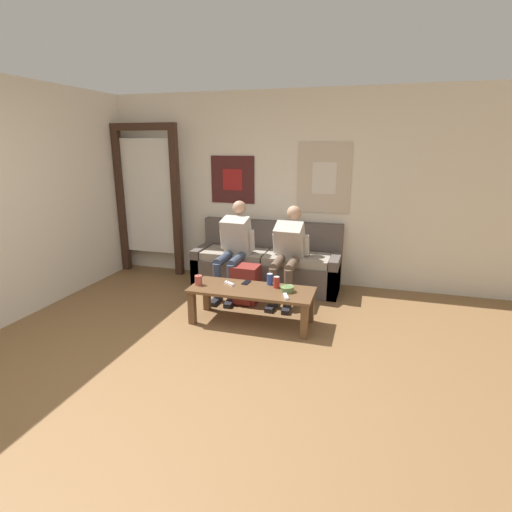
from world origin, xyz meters
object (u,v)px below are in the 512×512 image
(person_seated_teen, at_px, (288,250))
(drink_can_blue, at_px, (270,279))
(backpack, at_px, (245,285))
(pillar_candle, at_px, (198,280))
(ceramic_bowl, at_px, (287,288))
(couch, at_px, (267,265))
(cell_phone, at_px, (246,282))
(drink_can_red, at_px, (277,282))
(person_seated_adult, at_px, (234,245))
(coffee_table, at_px, (252,294))
(game_controller_near_left, at_px, (229,283))
(game_controller_near_right, at_px, (286,296))

(person_seated_teen, relative_size, drink_can_blue, 8.97)
(backpack, xyz_separation_m, pillar_candle, (-0.35, -0.58, 0.22))
(ceramic_bowl, xyz_separation_m, pillar_candle, (-0.97, -0.07, 0.02))
(couch, distance_m, cell_phone, 1.05)
(person_seated_teen, bearing_deg, drink_can_red, -87.07)
(person_seated_adult, relative_size, drink_can_red, 9.39)
(cell_phone, bearing_deg, couch, 92.03)
(drink_can_blue, bearing_deg, pillar_candle, -162.68)
(coffee_table, xyz_separation_m, cell_phone, (-0.11, 0.16, 0.07))
(drink_can_red, bearing_deg, couch, 109.82)
(pillar_candle, distance_m, cell_phone, 0.52)
(drink_can_red, distance_m, game_controller_near_left, 0.52)
(coffee_table, relative_size, person_seated_teen, 1.19)
(backpack, distance_m, drink_can_blue, 0.57)
(couch, distance_m, drink_can_red, 1.17)
(pillar_candle, xyz_separation_m, cell_phone, (0.48, 0.20, -0.05))
(person_seated_teen, height_order, drink_can_blue, person_seated_teen)
(couch, distance_m, game_controller_near_right, 1.46)
(ceramic_bowl, bearing_deg, cell_phone, 165.15)
(ceramic_bowl, height_order, pillar_candle, pillar_candle)
(ceramic_bowl, relative_size, pillar_candle, 1.24)
(game_controller_near_left, bearing_deg, person_seated_adult, 105.59)
(person_seated_adult, distance_m, drink_can_blue, 0.94)
(coffee_table, xyz_separation_m, game_controller_near_left, (-0.27, 0.06, 0.08))
(drink_can_blue, xyz_separation_m, cell_phone, (-0.26, -0.03, -0.06))
(couch, height_order, ceramic_bowl, couch)
(couch, height_order, drink_can_blue, couch)
(game_controller_near_left, relative_size, cell_phone, 0.99)
(person_seated_teen, relative_size, drink_can_red, 8.97)
(couch, height_order, game_controller_near_left, couch)
(drink_can_red, relative_size, cell_phone, 0.88)
(person_seated_adult, relative_size, cell_phone, 8.26)
(person_seated_adult, bearing_deg, person_seated_teen, 3.70)
(backpack, bearing_deg, game_controller_near_right, -46.35)
(cell_phone, bearing_deg, game_controller_near_right, -30.62)
(coffee_table, relative_size, ceramic_bowl, 9.02)
(pillar_candle, height_order, drink_can_blue, drink_can_blue)
(couch, xyz_separation_m, game_controller_near_left, (-0.12, -1.14, 0.11))
(coffee_table, xyz_separation_m, ceramic_bowl, (0.38, 0.03, 0.10))
(drink_can_blue, relative_size, drink_can_red, 1.00)
(pillar_candle, bearing_deg, drink_can_red, 10.43)
(ceramic_bowl, bearing_deg, person_seated_adult, 136.89)
(person_seated_adult, distance_m, cell_phone, 0.82)
(backpack, bearing_deg, cell_phone, -70.40)
(drink_can_blue, distance_m, game_controller_near_left, 0.45)
(person_seated_adult, height_order, game_controller_near_left, person_seated_adult)
(ceramic_bowl, distance_m, game_controller_near_left, 0.65)
(backpack, bearing_deg, pillar_candle, -120.87)
(backpack, relative_size, game_controller_near_left, 3.32)
(pillar_candle, bearing_deg, person_seated_teen, 49.63)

